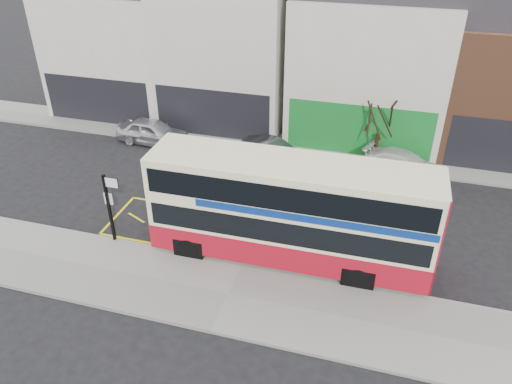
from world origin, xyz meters
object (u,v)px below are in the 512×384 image
(car_silver, at_px, (153,132))
(car_grey, at_px, (273,153))
(bus_stop_post, at_px, (110,202))
(double_decker_bus, at_px, (291,211))
(car_white, at_px, (404,164))
(street_tree_right, at_px, (381,109))
(street_tree_left, at_px, (64,46))

(car_silver, bearing_deg, car_grey, -89.69)
(bus_stop_post, distance_m, car_silver, 10.22)
(double_decker_bus, relative_size, car_white, 2.60)
(car_grey, bearing_deg, street_tree_right, -55.89)
(double_decker_bus, bearing_deg, bus_stop_post, -172.58)
(double_decker_bus, xyz_separation_m, car_grey, (-2.79, 8.11, -1.74))
(double_decker_bus, bearing_deg, street_tree_left, 146.52)
(car_grey, relative_size, street_tree_left, 0.62)
(car_silver, bearing_deg, bus_stop_post, -159.41)
(street_tree_left, distance_m, street_tree_right, 20.97)
(car_white, bearing_deg, double_decker_bus, 171.49)
(car_silver, bearing_deg, street_tree_right, -80.15)
(car_grey, bearing_deg, bus_stop_post, 167.55)
(car_silver, bearing_deg, double_decker_bus, -125.07)
(bus_stop_post, distance_m, car_grey, 10.53)
(street_tree_right, bearing_deg, car_silver, -174.26)
(car_grey, xyz_separation_m, street_tree_right, (5.61, 1.87, 2.56))
(double_decker_bus, bearing_deg, street_tree_right, 73.59)
(car_grey, xyz_separation_m, street_tree_left, (-15.25, 3.54, 3.96))
(car_grey, bearing_deg, double_decker_bus, -145.32)
(bus_stop_post, distance_m, street_tree_right, 15.31)
(street_tree_left, bearing_deg, street_tree_right, -4.60)
(car_white, xyz_separation_m, street_tree_right, (-1.64, 1.10, 2.61))
(car_white, bearing_deg, street_tree_left, 101.16)
(double_decker_bus, distance_m, street_tree_left, 21.59)
(car_silver, xyz_separation_m, street_tree_right, (13.41, 1.35, 2.49))
(double_decker_bus, xyz_separation_m, street_tree_left, (-18.04, 11.65, 2.22))
(car_silver, xyz_separation_m, car_white, (15.05, 0.25, -0.12))
(car_white, relative_size, street_tree_left, 0.66)
(double_decker_bus, distance_m, street_tree_right, 10.40)
(car_silver, relative_size, street_tree_left, 0.66)
(bus_stop_post, height_order, street_tree_right, street_tree_right)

